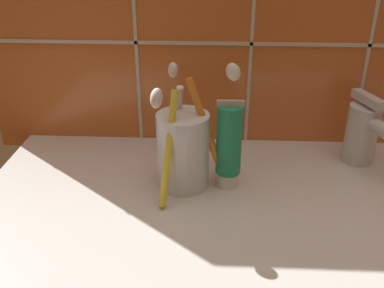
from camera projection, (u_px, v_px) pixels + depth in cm
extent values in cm
cube|color=silver|center=(240.00, 206.00, 55.07)|extent=(68.15, 35.27, 2.00)
cube|color=#C6662D|center=(241.00, 3.00, 60.80)|extent=(78.15, 1.50, 46.75)
cube|color=beige|center=(240.00, 44.00, 62.60)|extent=(78.15, 0.24, 0.50)
cube|color=beige|center=(134.00, 3.00, 60.73)|extent=(0.50, 0.24, 46.75)
cube|color=beige|center=(254.00, 4.00, 59.97)|extent=(0.50, 0.24, 46.75)
cube|color=beige|center=(377.00, 5.00, 59.21)|extent=(0.50, 0.24, 46.75)
cylinder|color=silver|center=(183.00, 150.00, 55.68)|extent=(6.83, 6.83, 10.12)
cylinder|color=orange|center=(208.00, 134.00, 54.34)|extent=(5.86, 1.54, 14.70)
ellipsoid|color=white|center=(233.00, 72.00, 50.19)|extent=(2.44, 1.55, 2.63)
cylinder|color=white|center=(177.00, 128.00, 57.61)|extent=(2.21, 4.42, 13.09)
ellipsoid|color=white|center=(173.00, 70.00, 55.94)|extent=(1.92, 2.50, 2.57)
cylinder|color=yellow|center=(168.00, 149.00, 51.61)|extent=(2.49, 6.13, 13.68)
ellipsoid|color=white|center=(156.00, 98.00, 45.53)|extent=(1.88, 2.64, 2.67)
cylinder|color=white|center=(227.00, 178.00, 57.25)|extent=(2.79, 2.79, 2.05)
cylinder|color=#1E8C60|center=(229.00, 140.00, 54.66)|extent=(3.29, 3.29, 9.32)
cube|color=silver|center=(231.00, 103.00, 52.36)|extent=(3.45, 0.36, 0.80)
cylinder|color=silver|center=(361.00, 134.00, 61.82)|extent=(4.56, 4.56, 8.67)
cylinder|color=silver|center=(379.00, 127.00, 58.01)|extent=(4.01, 6.65, 2.05)
cube|color=silver|center=(368.00, 99.00, 59.40)|extent=(3.29, 6.13, 1.20)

